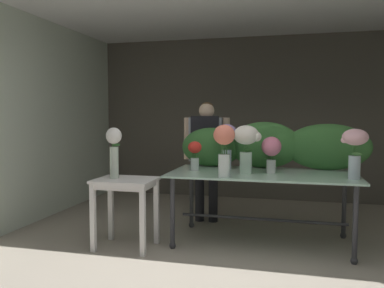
{
  "coord_description": "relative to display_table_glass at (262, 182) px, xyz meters",
  "views": [
    {
      "loc": [
        0.57,
        -2.75,
        1.41
      ],
      "look_at": [
        -0.44,
        1.26,
        1.1
      ],
      "focal_mm": 36.87,
      "sensor_mm": 36.0,
      "label": 1
    }
  ],
  "objects": [
    {
      "name": "foliage_backdrop",
      "position": [
        0.06,
        0.39,
        0.36
      ],
      "size": [
        2.19,
        0.28,
        0.55
      ],
      "color": "#387033",
      "rests_on": "display_table_glass"
    },
    {
      "name": "vase_blush_roses",
      "position": [
        0.9,
        -0.21,
        0.42
      ],
      "size": [
        0.26,
        0.24,
        0.49
      ],
      "color": "silver",
      "rests_on": "display_table_glass"
    },
    {
      "name": "wall_back",
      "position": [
        -0.27,
        2.38,
        0.67
      ],
      "size": [
        5.47,
        0.12,
        2.69
      ],
      "primitive_type": "cube",
      "color": "#5B564C",
      "rests_on": "ground"
    },
    {
      "name": "vase_lilac_snapdragons",
      "position": [
        -0.43,
        0.19,
        0.44
      ],
      "size": [
        0.25,
        0.25,
        0.52
      ],
      "color": "silver",
      "rests_on": "display_table_glass"
    },
    {
      "name": "ceiling_slab",
      "position": [
        -0.27,
        0.42,
        2.08
      ],
      "size": [
        5.59,
        4.04,
        0.12
      ],
      "primitive_type": "cube",
      "color": "silver",
      "rests_on": "wall_back"
    },
    {
      "name": "vase_rosy_tulips",
      "position": [
        0.09,
        -0.01,
        0.35
      ],
      "size": [
        0.21,
        0.21,
        0.39
      ],
      "color": "silver",
      "rests_on": "display_table_glass"
    },
    {
      "name": "florist",
      "position": [
        -0.78,
        0.72,
        0.29
      ],
      "size": [
        0.61,
        0.24,
        1.57
      ],
      "color": "#232328",
      "rests_on": "ground"
    },
    {
      "name": "vase_ivory_peonies",
      "position": [
        -0.16,
        -0.11,
        0.44
      ],
      "size": [
        0.3,
        0.27,
        0.52
      ],
      "color": "silver",
      "rests_on": "display_table_glass"
    },
    {
      "name": "wall_left",
      "position": [
        -3.01,
        0.42,
        0.67
      ],
      "size": [
        0.12,
        4.04,
        2.69
      ],
      "primitive_type": "cube",
      "color": "silver",
      "rests_on": "ground"
    },
    {
      "name": "vase_white_roses_tall",
      "position": [
        -1.51,
        -0.5,
        0.37
      ],
      "size": [
        0.16,
        0.16,
        0.54
      ],
      "color": "silver",
      "rests_on": "side_table_white"
    },
    {
      "name": "vase_coral_anemones",
      "position": [
        -0.35,
        -0.41,
        0.43
      ],
      "size": [
        0.22,
        0.22,
        0.53
      ],
      "color": "silver",
      "rests_on": "display_table_glass"
    },
    {
      "name": "side_table_white",
      "position": [
        -1.39,
        -0.5,
        -0.06
      ],
      "size": [
        0.62,
        0.49,
        0.74
      ],
      "color": "white",
      "rests_on": "ground"
    },
    {
      "name": "ground_plane",
      "position": [
        -0.27,
        0.42,
        -0.68
      ],
      "size": [
        8.63,
        8.63,
        0.0
      ],
      "primitive_type": "plane",
      "color": "#9E9384"
    },
    {
      "name": "display_table_glass",
      "position": [
        0.0,
        0.0,
        0.0
      ],
      "size": [
        1.99,
        1.01,
        0.79
      ],
      "color": "#B1D8C1",
      "rests_on": "ground"
    },
    {
      "name": "vase_scarlet_lilies",
      "position": [
        -0.75,
        -0.01,
        0.29
      ],
      "size": [
        0.15,
        0.15,
        0.33
      ],
      "color": "silver",
      "rests_on": "display_table_glass"
    }
  ]
}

